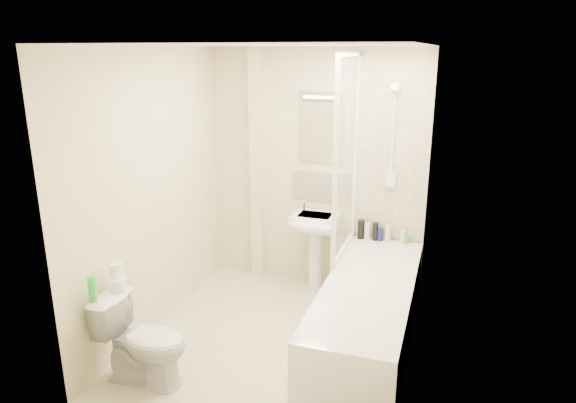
% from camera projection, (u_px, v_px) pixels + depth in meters
% --- Properties ---
extents(floor, '(2.50, 2.50, 0.00)m').
position_uv_depth(floor, '(276.00, 338.00, 4.39)').
color(floor, beige).
rests_on(floor, ground).
extents(wall_back, '(2.20, 0.02, 2.40)m').
position_uv_depth(wall_back, '(316.00, 170.00, 5.19)').
color(wall_back, beige).
rests_on(wall_back, ground).
extents(wall_left, '(0.02, 2.50, 2.40)m').
position_uv_depth(wall_left, '(154.00, 192.00, 4.38)').
color(wall_left, beige).
rests_on(wall_left, ground).
extents(wall_right, '(0.02, 2.50, 2.40)m').
position_uv_depth(wall_right, '(418.00, 217.00, 3.72)').
color(wall_right, beige).
rests_on(wall_right, ground).
extents(ceiling, '(2.20, 2.50, 0.02)m').
position_uv_depth(ceiling, '(274.00, 45.00, 3.71)').
color(ceiling, white).
rests_on(ceiling, wall_back).
extents(tile_back, '(0.70, 0.01, 1.75)m').
position_uv_depth(tile_back, '(392.00, 153.00, 4.89)').
color(tile_back, beige).
rests_on(tile_back, wall_back).
extents(tile_right, '(0.01, 2.10, 1.75)m').
position_uv_depth(tile_right, '(420.00, 182.00, 3.80)').
color(tile_right, beige).
rests_on(tile_right, wall_right).
extents(pipe_boxing, '(0.12, 0.12, 2.40)m').
position_uv_depth(pipe_boxing, '(257.00, 167.00, 5.32)').
color(pipe_boxing, beige).
rests_on(pipe_boxing, ground).
extents(splashback, '(0.60, 0.02, 0.30)m').
position_uv_depth(splashback, '(320.00, 187.00, 5.21)').
color(splashback, beige).
rests_on(splashback, wall_back).
extents(mirror, '(0.46, 0.01, 0.60)m').
position_uv_depth(mirror, '(321.00, 133.00, 5.05)').
color(mirror, white).
rests_on(mirror, wall_back).
extents(strip_light, '(0.42, 0.07, 0.07)m').
position_uv_depth(strip_light, '(322.00, 95.00, 4.93)').
color(strip_light, silver).
rests_on(strip_light, wall_back).
extents(bathtub, '(0.70, 2.10, 0.55)m').
position_uv_depth(bathtub, '(368.00, 312.00, 4.23)').
color(bathtub, white).
rests_on(bathtub, ground).
extents(shower_screen, '(0.04, 0.92, 1.80)m').
position_uv_depth(shower_screen, '(347.00, 156.00, 4.58)').
color(shower_screen, white).
rests_on(shower_screen, bathtub).
extents(shower_fixture, '(0.10, 0.16, 0.99)m').
position_uv_depth(shower_fixture, '(392.00, 141.00, 4.81)').
color(shower_fixture, white).
rests_on(shower_fixture, wall_back).
extents(pedestal_sink, '(0.47, 0.45, 0.90)m').
position_uv_depth(pedestal_sink, '(314.00, 231.00, 5.12)').
color(pedestal_sink, white).
rests_on(pedestal_sink, ground).
extents(bottle_black_a, '(0.06, 0.06, 0.19)m').
position_uv_depth(bottle_black_a, '(361.00, 229.00, 5.11)').
color(bottle_black_a, black).
rests_on(bottle_black_a, bathtub).
extents(bottle_white_a, '(0.06, 0.06, 0.17)m').
position_uv_depth(bottle_white_a, '(367.00, 231.00, 5.10)').
color(bottle_white_a, silver).
rests_on(bottle_white_a, bathtub).
extents(bottle_black_b, '(0.05, 0.05, 0.18)m').
position_uv_depth(bottle_black_b, '(375.00, 231.00, 5.07)').
color(bottle_black_b, black).
rests_on(bottle_black_b, bathtub).
extents(bottle_blue, '(0.06, 0.06, 0.13)m').
position_uv_depth(bottle_blue, '(380.00, 234.00, 5.06)').
color(bottle_blue, '#121D50').
rests_on(bottle_blue, bathtub).
extents(bottle_cream, '(0.06, 0.06, 0.17)m').
position_uv_depth(bottle_cream, '(388.00, 233.00, 5.04)').
color(bottle_cream, beige).
rests_on(bottle_cream, bathtub).
extents(bottle_white_b, '(0.05, 0.05, 0.14)m').
position_uv_depth(bottle_white_b, '(403.00, 236.00, 5.00)').
color(bottle_white_b, silver).
rests_on(bottle_white_b, bathtub).
extents(bottle_green, '(0.06, 0.06, 0.09)m').
position_uv_depth(bottle_green, '(406.00, 239.00, 4.99)').
color(bottle_green, green).
rests_on(bottle_green, bathtub).
extents(toilet, '(0.38, 0.66, 0.67)m').
position_uv_depth(toilet, '(144.00, 340.00, 3.74)').
color(toilet, white).
rests_on(toilet, ground).
extents(toilet_roll_lower, '(0.10, 0.10, 0.09)m').
position_uv_depth(toilet_roll_lower, '(119.00, 285.00, 3.75)').
color(toilet_roll_lower, white).
rests_on(toilet_roll_lower, toilet).
extents(toilet_roll_upper, '(0.10, 0.10, 0.11)m').
position_uv_depth(toilet_roll_upper, '(116.00, 270.00, 3.77)').
color(toilet_roll_upper, white).
rests_on(toilet_roll_upper, toilet_roll_lower).
extents(green_bottle, '(0.06, 0.06, 0.18)m').
position_uv_depth(green_bottle, '(92.00, 289.00, 3.58)').
color(green_bottle, green).
rests_on(green_bottle, toilet).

